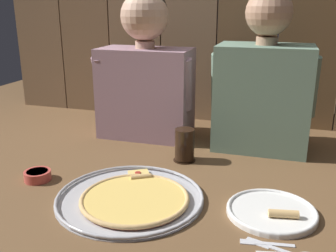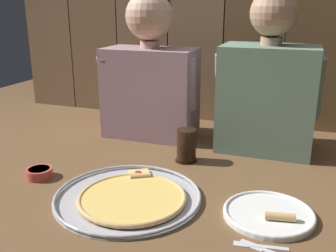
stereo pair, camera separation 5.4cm
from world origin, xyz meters
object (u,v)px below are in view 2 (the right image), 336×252
at_px(drinking_glass, 186,146).
at_px(diner_right, 268,81).
at_px(dipping_bowl, 39,173).
at_px(pizza_tray, 130,196).
at_px(dinner_plate, 269,214).
at_px(diner_left, 150,70).

height_order(drinking_glass, diner_right, diner_right).
relative_size(drinking_glass, dipping_bowl, 1.40).
bearing_deg(pizza_tray, drinking_glass, 78.14).
bearing_deg(pizza_tray, dinner_plate, 5.54).
xyz_separation_m(pizza_tray, drinking_glass, (0.07, 0.34, 0.05)).
xyz_separation_m(pizza_tray, diner_right, (0.32, 0.57, 0.26)).
distance_m(pizza_tray, diner_left, 0.65).
distance_m(dinner_plate, drinking_glass, 0.45).
height_order(diner_left, diner_right, diner_right).
height_order(dinner_plate, diner_right, diner_right).
bearing_deg(dipping_bowl, dinner_plate, 0.06).
xyz_separation_m(drinking_glass, diner_left, (-0.23, 0.23, 0.23)).
distance_m(drinking_glass, diner_left, 0.40).
xyz_separation_m(dinner_plate, dipping_bowl, (-0.75, -0.00, 0.01)).
height_order(pizza_tray, dipping_bowl, dipping_bowl).
distance_m(dipping_bowl, diner_left, 0.62).
relative_size(dinner_plate, dipping_bowl, 2.84).
distance_m(drinking_glass, diner_right, 0.40).
xyz_separation_m(dipping_bowl, diner_left, (0.19, 0.53, 0.27)).
xyz_separation_m(dinner_plate, diner_left, (-0.56, 0.53, 0.28)).
xyz_separation_m(drinking_glass, diner_right, (0.25, 0.23, 0.21)).
bearing_deg(dinner_plate, dipping_bowl, -179.94).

